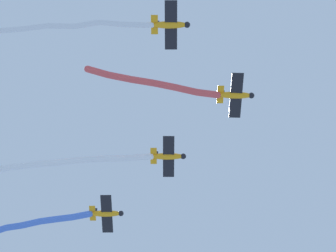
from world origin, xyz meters
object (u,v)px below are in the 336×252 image
object	(u,v)px
airplane_left_wing	(168,156)
airplane_slot	(107,213)
airplane_lead	(236,95)
airplane_right_wing	(171,25)

from	to	relation	value
airplane_left_wing	airplane_slot	bearing A→B (deg)	132.70
airplane_lead	airplane_slot	size ratio (longest dim) A/B	1.00
airplane_lead	airplane_right_wing	world-z (taller)	airplane_right_wing
airplane_right_wing	airplane_slot	size ratio (longest dim) A/B	1.00
airplane_lead	airplane_left_wing	world-z (taller)	same
airplane_left_wing	airplane_right_wing	world-z (taller)	airplane_right_wing
airplane_slot	airplane_left_wing	bearing A→B (deg)	-46.78
airplane_right_wing	airplane_slot	xyz separation A→B (m)	(22.01, 17.55, -0.60)
airplane_lead	airplane_right_wing	xyz separation A→B (m)	(-11.36, 4.16, 0.30)
airplane_left_wing	airplane_slot	xyz separation A→B (m)	(5.33, 10.86, -0.30)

